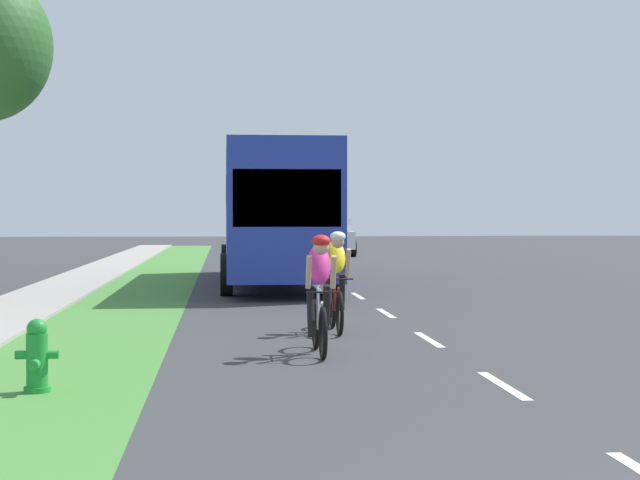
% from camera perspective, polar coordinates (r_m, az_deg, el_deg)
% --- Properties ---
extents(ground_plane, '(120.00, 120.00, 0.00)m').
position_cam_1_polar(ground_plane, '(24.88, 1.53, -2.79)').
color(ground_plane, '#38383A').
extents(grass_verge, '(2.31, 70.00, 0.01)m').
position_cam_1_polar(grass_verge, '(24.77, -9.84, -2.82)').
color(grass_verge, '#478438').
rests_on(grass_verge, ground_plane).
extents(sidewalk_concrete, '(1.82, 70.00, 0.10)m').
position_cam_1_polar(sidewalk_concrete, '(25.02, -14.57, -2.80)').
color(sidewalk_concrete, '#9E998E').
rests_on(sidewalk_concrete, ground_plane).
extents(lane_markings_center, '(0.12, 53.80, 0.01)m').
position_cam_1_polar(lane_markings_center, '(28.84, 0.58, -2.20)').
color(lane_markings_center, white).
rests_on(lane_markings_center, ground_plane).
extents(fire_hydrant_green, '(0.44, 0.38, 0.76)m').
position_cam_1_polar(fire_hydrant_green, '(10.94, -15.60, -6.32)').
color(fire_hydrant_green, '#1E8C33').
rests_on(fire_hydrant_green, ground_plane).
extents(cyclist_lead, '(0.42, 1.72, 1.58)m').
position_cam_1_polar(cyclist_lead, '(13.29, -0.03, -2.99)').
color(cyclist_lead, black).
rests_on(cyclist_lead, ground_plane).
extents(cyclist_trailing, '(0.42, 1.72, 1.58)m').
position_cam_1_polar(cyclist_trailing, '(15.84, 0.91, -2.28)').
color(cyclist_trailing, black).
rests_on(cyclist_trailing, ground_plane).
extents(bus_blue, '(2.78, 11.60, 3.48)m').
position_cam_1_polar(bus_blue, '(26.79, -2.61, 1.75)').
color(bus_blue, '#23389E').
rests_on(bus_blue, ground_plane).
extents(pickup_white, '(2.22, 5.10, 1.64)m').
position_cam_1_polar(pickup_white, '(45.31, 0.40, 0.17)').
color(pickup_white, silver).
rests_on(pickup_white, ground_plane).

